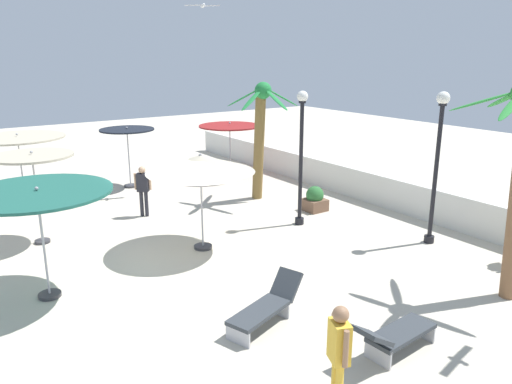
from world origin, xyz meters
TOP-DOWN VIEW (x-y plane):
  - ground_plane at (0.00, 0.00)m, footprint 56.00×56.00m
  - boundary_wall at (0.00, 8.38)m, footprint 25.20×0.30m
  - patio_umbrella_0 at (-7.57, 2.05)m, footprint 2.10×2.10m
  - patio_umbrella_1 at (0.32, -2.80)m, footprint 3.05×3.05m
  - patio_umbrella_2 at (-3.17, -2.22)m, footprint 2.16×2.16m
  - patio_umbrella_3 at (-6.74, 6.23)m, footprint 2.62×2.62m
  - patio_umbrella_4 at (-0.23, 1.33)m, footprint 2.88×2.88m
  - patio_umbrella_5 at (-7.66, -1.85)m, footprint 3.15×3.15m
  - palm_tree_0 at (-3.21, 5.33)m, footprint 2.52×2.53m
  - lamp_post_0 at (3.02, 6.80)m, footprint 0.35×0.35m
  - lamp_post_1 at (-0.28, 4.77)m, footprint 0.33×0.33m
  - lounge_chair_0 at (6.05, 1.71)m, footprint 0.68×1.90m
  - lounge_chair_1 at (3.93, 0.49)m, footprint 1.13×1.97m
  - guest_1 at (-3.76, 1.08)m, footprint 0.41×0.46m
  - guest_2 at (6.57, -0.14)m, footprint 0.52×0.36m
  - seagull_1 at (-5.37, 4.34)m, footprint 0.46×1.26m
  - planter at (-1.06, 6.08)m, footprint 0.70×0.70m

SIDE VIEW (x-z plane):
  - ground_plane at x=0.00m, z-range 0.00..0.00m
  - lounge_chair_1 at x=3.93m, z-range -0.04..0.80m
  - planter at x=-1.06m, z-range -0.04..0.81m
  - lounge_chair_0 at x=6.05m, z-range -0.02..0.82m
  - boundary_wall at x=0.00m, z-range 0.00..1.09m
  - guest_1 at x=-3.76m, z-range 0.18..1.85m
  - guest_2 at x=6.57m, z-range 0.19..1.95m
  - patio_umbrella_0 at x=-7.57m, z-range 0.90..3.32m
  - patio_umbrella_3 at x=-6.74m, z-range 0.95..3.32m
  - patio_umbrella_5 at x=-7.66m, z-range 1.02..3.52m
  - patio_umbrella_1 at x=0.32m, z-range 1.05..3.56m
  - patio_umbrella_2 at x=-3.17m, z-range 1.04..3.68m
  - lamp_post_1 at x=-0.28m, z-range 0.31..4.42m
  - patio_umbrella_4 at x=-0.23m, z-range 1.04..3.69m
  - lamp_post_0 at x=3.02m, z-range 0.38..4.59m
  - palm_tree_0 at x=-3.21m, z-range 0.51..4.75m
  - seagull_1 at x=-5.37m, z-range 6.71..6.85m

